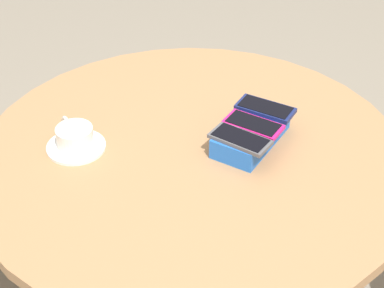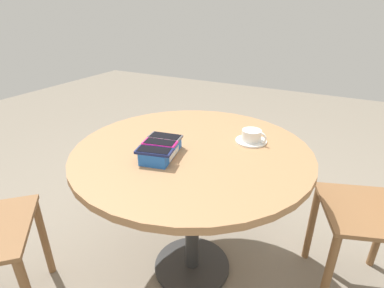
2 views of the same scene
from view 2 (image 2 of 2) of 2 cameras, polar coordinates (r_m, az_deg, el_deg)
name	(u,v)px [view 2 (image 2 of 2)]	position (r m, az deg, el deg)	size (l,w,h in m)	color
ground_plane	(192,266)	(1.76, 0.00, -22.27)	(8.00, 8.00, 0.00)	gray
round_table	(192,168)	(1.37, 0.00, -4.54)	(1.05, 1.05, 0.71)	#2D2D2D
phone_box	(161,150)	(1.25, -5.89, -1.17)	(0.24, 0.15, 0.05)	blue
phone_navy	(154,151)	(1.18, -7.25, -1.32)	(0.10, 0.15, 0.01)	navy
phone_magenta	(160,143)	(1.25, -6.15, 0.19)	(0.09, 0.15, 0.01)	#D11975
phone_gray	(165,137)	(1.30, -5.10, 1.40)	(0.09, 0.15, 0.01)	#515156
saucer	(251,141)	(1.41, 11.17, 0.56)	(0.14, 0.14, 0.01)	white
coffee_cup	(252,135)	(1.40, 11.39, 1.66)	(0.09, 0.12, 0.06)	white
chair_near_window	(384,212)	(1.58, 32.72, -10.84)	(0.49, 0.49, 0.88)	brown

